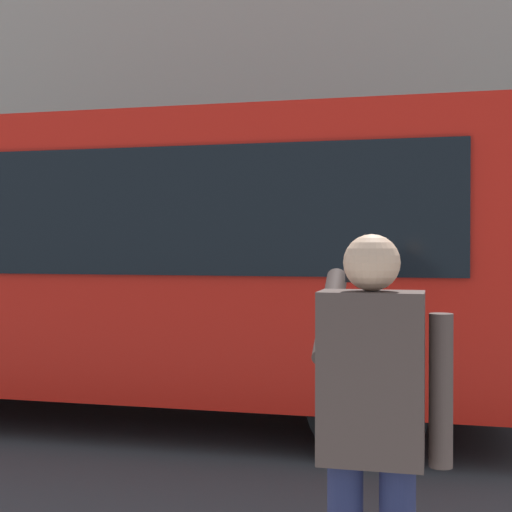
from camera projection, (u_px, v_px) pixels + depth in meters
name	position (u px, v px, depth m)	size (l,w,h in m)	color
ground_plane	(372.00, 429.00, 7.18)	(60.00, 60.00, 0.00)	#38383A
building_facade_far	(403.00, 22.00, 13.69)	(28.00, 1.55, 12.00)	#A89E8E
red_bus	(92.00, 257.00, 7.79)	(9.05, 2.54, 3.08)	red
pedestrian_photographer	(372.00, 417.00, 2.82)	(0.53, 0.52, 1.70)	#1E2347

